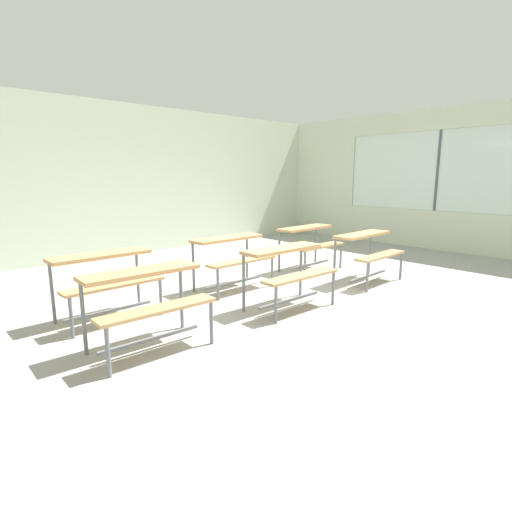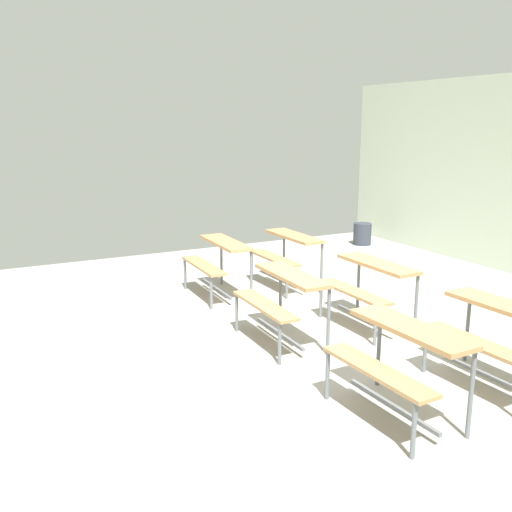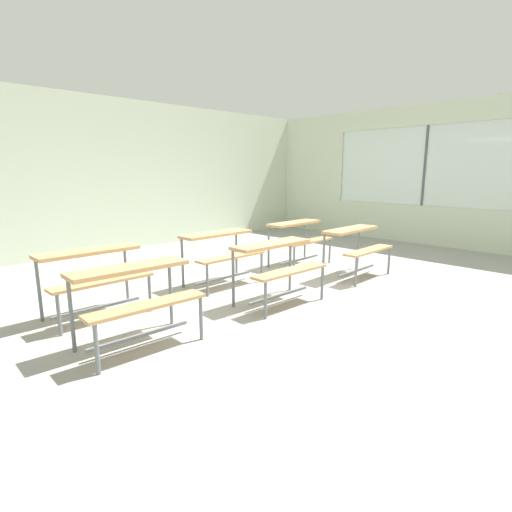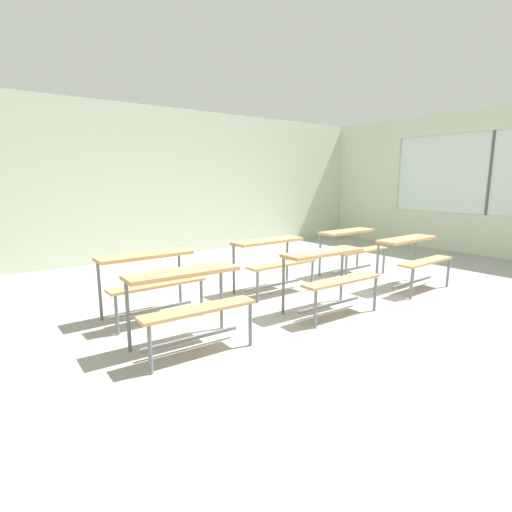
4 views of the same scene
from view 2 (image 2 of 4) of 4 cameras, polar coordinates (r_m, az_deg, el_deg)
The scene contains 8 objects.
ground at distance 5.91m, azimuth 4.99°, elevation -9.68°, with size 10.00×9.00×0.05m, color #9E9E99.
desk_bench_r0c0 at distance 7.54m, azimuth -3.83°, elevation 0.11°, with size 1.12×0.62×0.74m.
desk_bench_r0c1 at distance 5.93m, azimuth 2.68°, elevation -3.54°, with size 1.11×0.61×0.74m.
desk_bench_r0c2 at distance 4.57m, azimuth 14.16°, elevation -9.14°, with size 1.12×0.62×0.74m.
desk_bench_r1c0 at distance 7.97m, azimuth 3.14°, elevation 0.83°, with size 1.11×0.60×0.74m.
desk_bench_r1c1 at distance 6.51m, azimuth 11.30°, elevation -2.25°, with size 1.11×0.60×0.74m.
desk_bench_r1c2 at distance 5.35m, azimuth 22.99°, elevation -6.48°, with size 1.12×0.62×0.74m.
trash_bin at distance 11.01m, azimuth 10.64°, elevation 2.20°, with size 0.34×0.34×0.41m, color #333842.
Camera 2 is at (4.59, -2.94, 2.27)m, focal length 39.78 mm.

